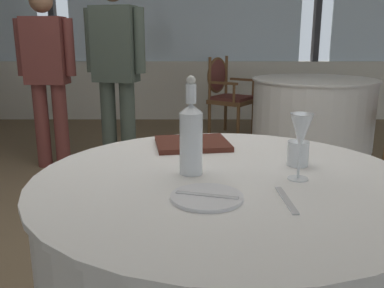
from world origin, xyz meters
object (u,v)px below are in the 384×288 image
Objects in this scene: water_bottle at (189,136)px; diner_person_0 at (45,70)px; side_plate at (205,197)px; menu_book at (190,143)px; diner_person_1 at (114,65)px; water_tumbler at (296,153)px; wine_glass at (299,133)px; dining_chair_0_0 at (224,90)px.

diner_person_0 is (-1.30, 2.47, 0.02)m from water_bottle.
menu_book reaches higher than side_plate.
diner_person_1 reaches higher than side_plate.
water_bottle is 3.70× the size of water_tumbler.
menu_book is at bearing 144.02° from water_tumbler.
menu_book is at bearing 128.82° from wine_glass.
diner_person_0 is 0.95× the size of diner_person_1.
menu_book is 3.50m from dining_chair_0_0.
diner_person_0 is (-1.35, 2.69, 0.14)m from side_plate.
side_plate is 0.45m from water_tumbler.
diner_person_0 is at bearing 122.88° from wine_glass.
wine_glass is 0.54m from menu_book.
water_tumbler is at bearing 13.70° from water_bottle.
side_plate is 0.36m from wine_glass.
wine_glass is at bearing -59.94° from menu_book.
diner_person_0 is at bearing 86.17° from diner_person_1.
menu_book is 0.18× the size of diner_person_0.
diner_person_1 is (-0.97, 2.31, 0.05)m from wine_glass.
water_tumbler is at bearing 38.37° from diner_person_0.
water_tumbler is 2.91m from diner_person_0.
side_plate is 0.13× the size of diner_person_0.
side_plate is at bearing -136.48° from water_tumbler.
side_plate is at bearing -61.08° from dining_chair_0_0.
water_bottle is at bearing 31.13° from diner_person_0.
diner_person_1 is (-0.64, 1.90, 0.19)m from menu_book.
dining_chair_0_0 is (0.05, 3.73, -0.24)m from water_tumbler.
wine_glass is at bearing -142.60° from diner_person_1.
diner_person_1 is at bearing 99.96° from menu_book.
water_tumbler is at bearing -140.48° from diner_person_1.
wine_glass reaches higher than menu_book.
water_bottle is 0.39m from water_tumbler.
diner_person_0 is at bearing 125.01° from water_tumbler.
water_tumbler is 0.30× the size of menu_book.
water_bottle is at bearing 170.39° from wine_glass.
wine_glass is 0.22× the size of dining_chair_0_0.
water_bottle is at bearing 101.35° from side_plate.
wine_glass is at bearing 36.25° from diner_person_0.
diner_person_1 is (-0.68, 2.47, 0.20)m from side_plate.
side_plate is at bearing -78.65° from water_bottle.
menu_book is (-0.33, 0.41, -0.14)m from wine_glass.
wine_glass is 0.18m from water_tumbler.
wine_glass is at bearing -57.03° from dining_chair_0_0.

